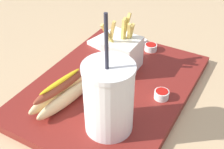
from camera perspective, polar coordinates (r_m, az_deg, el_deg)
The scene contains 8 objects.
ground_plane at distance 0.78m, azimuth -0.00°, elevation -3.58°, with size 2.40×2.40×0.02m, color tan.
food_tray at distance 0.77m, azimuth -0.00°, elevation -2.42°, with size 0.49×0.36×0.02m, color maroon.
soda_cup at distance 0.60m, azimuth -0.63°, elevation -4.43°, with size 0.10×0.10×0.26m.
fries_basket at distance 0.79m, azimuth 2.01°, elevation 3.92°, with size 0.09×0.08×0.15m.
hot_dog_1 at distance 0.70m, azimuth -9.31°, elevation -3.49°, with size 0.18×0.08×0.06m.
ketchup_cup_1 at distance 0.90m, azimuth 7.25°, elevation 5.10°, with size 0.04×0.04×0.02m.
ketchup_cup_2 at distance 0.72m, azimuth 9.24°, elevation -3.65°, with size 0.03×0.03×0.02m.
napkin_stack at distance 0.93m, azimuth 1.00°, elevation 6.10°, with size 0.13×0.13×0.01m, color white.
Camera 1 is at (0.53, 0.30, 0.48)m, focal length 48.99 mm.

